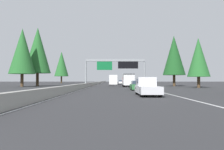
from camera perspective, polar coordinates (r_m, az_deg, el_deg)
ground_plane at (r=62.89m, az=-4.74°, el=-2.72°), size 320.00×320.00×0.00m
median_barrier at (r=82.85m, az=-3.78°, el=-2.07°), size 180.00×0.56×0.90m
shoulder_stripe_right at (r=72.94m, az=5.00°, el=-2.52°), size 160.00×0.16×0.01m
shoulder_stripe_median at (r=72.84m, az=-3.88°, el=-2.52°), size 160.00×0.16×0.01m
sign_gantry_overhead at (r=46.54m, az=1.02°, el=2.63°), size 0.50×12.68×5.97m
pickup_far_right at (r=22.91m, az=8.95°, el=-2.91°), size 5.60×2.00×1.86m
sedan_mid_left at (r=34.84m, az=6.30°, el=-2.74°), size 4.40×1.80×1.47m
bus_mid_center at (r=71.83m, az=0.30°, el=-1.18°), size 11.50×2.55×3.10m
sedan_near_right at (r=94.82m, az=2.23°, el=-1.83°), size 4.40×1.80×1.47m
minivan_far_center at (r=120.84m, az=0.24°, el=-1.59°), size 5.00×1.95×1.69m
box_truck_near_center at (r=51.80m, az=4.12°, el=-1.25°), size 8.50×2.40×2.95m
conifer_right_near at (r=48.57m, az=21.32°, el=4.24°), size 4.48×4.48×10.18m
conifer_right_mid at (r=59.34m, az=15.64°, el=4.87°), size 5.71×5.71×12.98m
conifer_left_near at (r=56.12m, az=-22.06°, el=5.69°), size 6.01×6.01×13.66m
conifer_left_mid at (r=61.17m, az=-18.57°, el=6.04°), size 6.73×6.73×15.30m
conifer_left_far at (r=110.81m, az=-12.85°, el=2.79°), size 6.81×6.81×15.48m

